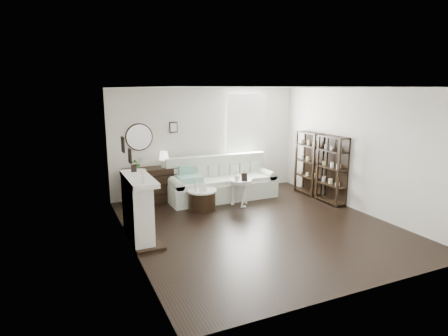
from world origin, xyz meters
name	(u,v)px	position (x,y,z in m)	size (l,w,h in m)	color
room	(234,131)	(0.73, 2.70, 1.60)	(5.50, 5.50, 5.50)	black
fireplace	(138,210)	(-2.32, 0.30, 0.54)	(0.50, 1.40, 1.84)	silver
shelf_unit_far	(308,163)	(2.33, 1.55, 0.80)	(0.30, 0.80, 1.60)	black
shelf_unit_near	(332,170)	(2.33, 0.65, 0.80)	(0.30, 0.80, 1.60)	black
sofa	(221,184)	(0.09, 2.08, 0.34)	(2.67, 0.92, 1.04)	#AEB8A4
quilt	(189,179)	(-0.78, 1.95, 0.60)	(0.55, 0.45, 0.14)	#248768
suitcase	(263,188)	(1.20, 1.89, 0.18)	(0.53, 0.18, 0.36)	brown
dresser	(150,185)	(-1.59, 2.47, 0.41)	(1.23, 0.53, 0.82)	black
table_lamp	(164,159)	(-1.23, 2.47, 1.02)	(0.24, 0.24, 0.38)	white
potted_plant	(136,164)	(-1.90, 2.42, 0.97)	(0.27, 0.23, 0.30)	#245A19
drum_table	(202,200)	(-0.67, 1.40, 0.23)	(0.66, 0.66, 0.46)	black
pedestal_table	(241,182)	(0.25, 1.30, 0.57)	(0.51, 0.51, 0.62)	white
eiffel_drum	(204,185)	(-0.60, 1.45, 0.54)	(0.10, 0.10, 0.17)	black
bottle_drum	(196,186)	(-0.83, 1.33, 0.59)	(0.06, 0.06, 0.27)	silver
card_frame_drum	(203,188)	(-0.72, 1.24, 0.55)	(0.14, 0.01, 0.19)	white
eiffel_ped	(244,175)	(0.35, 1.33, 0.71)	(0.11, 0.11, 0.19)	black
flask_ped	(237,175)	(0.16, 1.32, 0.74)	(0.13, 0.13, 0.25)	silver
card_frame_ped	(244,177)	(0.27, 1.17, 0.71)	(0.14, 0.01, 0.18)	black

